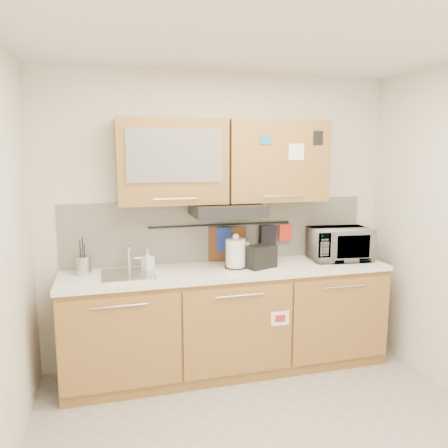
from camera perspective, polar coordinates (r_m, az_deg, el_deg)
ceiling at (r=2.62m, az=8.54°, el=24.69°), size 3.20×3.20×0.00m
wall_back at (r=3.99m, az=-0.54°, el=0.58°), size 3.20×0.00×3.20m
base_cabinet at (r=3.94m, az=0.64°, el=-13.05°), size 2.80×0.64×0.88m
countertop at (r=3.78m, az=0.66°, el=-6.10°), size 2.82×0.62×0.04m
backsplash at (r=4.00m, az=-0.49°, el=-0.86°), size 2.80×0.02×0.56m
upper_cabinets at (r=3.78m, az=0.06°, el=8.18°), size 1.82×0.37×0.70m
range_hood at (r=3.74m, az=0.42°, el=1.85°), size 0.60×0.46×0.10m
sink at (r=3.66m, az=-12.39°, el=-6.43°), size 0.42×0.40×0.26m
utensil_rail at (r=3.95m, az=-0.36°, el=-0.10°), size 1.30×0.02×0.02m
utensil_crock at (r=3.75m, az=-17.88°, el=-5.12°), size 0.14×0.14×0.31m
kettle at (r=3.77m, az=1.55°, el=-3.94°), size 0.22×0.19×0.30m
toaster at (r=3.79m, az=4.80°, el=-4.23°), size 0.29×0.23×0.19m
microwave at (r=4.19m, az=14.85°, el=-2.53°), size 0.57×0.42×0.30m
soap_bottle at (r=3.75m, az=-9.93°, el=-4.62°), size 0.11×0.11×0.18m
cutting_board at (r=3.99m, az=0.41°, el=-3.38°), size 0.33×0.12×0.42m
oven_mitt at (r=3.96m, az=-0.00°, el=-2.00°), size 0.14×0.08×0.22m
dark_pouch at (r=4.10m, az=5.76°, el=-1.86°), size 0.16×0.06×0.25m
pot_holder at (r=4.15m, az=7.99°, el=-1.12°), size 0.13×0.04×0.16m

